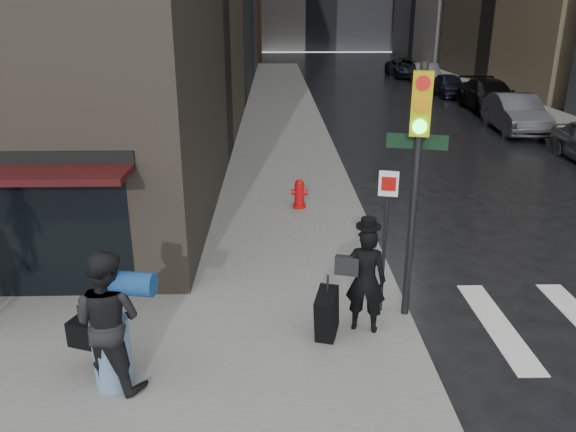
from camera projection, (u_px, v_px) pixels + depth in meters
name	position (u px, v px, depth m)	size (l,w,h in m)	color
ground	(301.00, 361.00, 8.82)	(140.00, 140.00, 0.00)	black
sidewalk_left	(281.00, 100.00, 34.14)	(4.00, 50.00, 0.15)	slate
sidewalk_right	(500.00, 100.00, 34.45)	(3.00, 50.00, 0.15)	slate
man_overcoat	(358.00, 285.00, 9.11)	(1.27, 0.94, 2.02)	black
man_jeans	(108.00, 320.00, 7.71)	(1.44, 1.15, 2.07)	black
traffic_light	(414.00, 162.00, 8.90)	(1.05, 0.60, 4.31)	black
fire_hydrant	(299.00, 195.00, 15.16)	(0.45, 0.35, 0.80)	#B80B0C
parked_car_2	(516.00, 113.00, 25.34)	(1.77, 5.08, 1.67)	#3E3F44
parked_car_3	(489.00, 96.00, 30.71)	(2.34, 5.76, 1.67)	black
parked_car_4	(449.00, 85.00, 36.09)	(1.69, 4.19, 1.43)	black
parked_car_5	(426.00, 74.00, 41.41)	(1.69, 4.85, 1.60)	#4F4F54
parked_car_6	(405.00, 68.00, 46.77)	(2.46, 5.33, 1.48)	black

